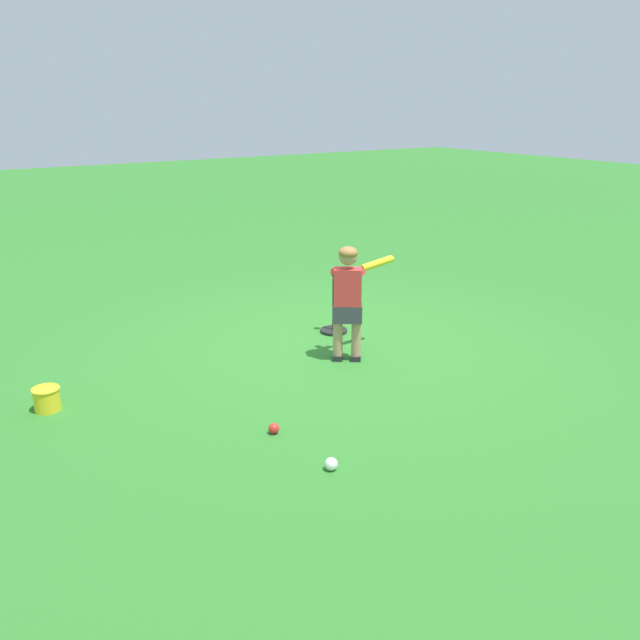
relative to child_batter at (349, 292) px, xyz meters
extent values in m
plane|color=#2D7528|center=(0.35, -0.17, -0.65)|extent=(40.00, 40.00, 0.00)
cube|color=#232328|center=(0.06, 0.08, -0.63)|extent=(0.17, 0.16, 0.05)
cylinder|color=tan|center=(0.04, 0.09, -0.44)|extent=(0.09, 0.09, 0.34)
cube|color=#232328|center=(-0.05, -0.05, -0.63)|extent=(0.17, 0.16, 0.05)
cylinder|color=tan|center=(-0.06, -0.04, -0.44)|extent=(0.09, 0.09, 0.34)
cube|color=#383842|center=(-0.01, 0.03, -0.19)|extent=(0.28, 0.31, 0.16)
cube|color=red|center=(-0.01, 0.03, 0.06)|extent=(0.27, 0.29, 0.34)
sphere|color=tan|center=(-0.01, 0.03, 0.34)|extent=(0.17, 0.17, 0.17)
ellipsoid|color=olive|center=(-0.02, 0.03, 0.37)|extent=(0.24, 0.24, 0.11)
sphere|color=yellow|center=(0.10, -0.06, 0.15)|extent=(0.04, 0.04, 0.04)
cylinder|color=black|center=(0.10, -0.15, 0.16)|extent=(0.03, 0.14, 0.05)
cylinder|color=yellow|center=(0.10, -0.39, 0.20)|extent=(0.07, 0.35, 0.11)
sphere|color=yellow|center=(0.10, -0.55, 0.22)|extent=(0.07, 0.07, 0.07)
cylinder|color=red|center=(0.09, -0.01, 0.16)|extent=(0.11, 0.31, 0.14)
cylinder|color=red|center=(0.05, -0.06, 0.16)|extent=(0.31, 0.10, 0.14)
sphere|color=white|center=(-1.52, 1.24, -0.61)|extent=(0.09, 0.09, 0.09)
sphere|color=red|center=(-0.87, 1.30, -0.61)|extent=(0.08, 0.08, 0.08)
cylinder|color=black|center=(0.69, -0.32, -0.64)|extent=(0.28, 0.28, 0.03)
cylinder|color=black|center=(0.69, -0.32, -0.35)|extent=(0.03, 0.03, 0.55)
cone|color=black|center=(0.69, -0.32, -0.05)|extent=(0.07, 0.07, 0.04)
cylinder|color=yellow|center=(0.44, 2.59, -0.56)|extent=(0.20, 0.20, 0.18)
torus|color=yellow|center=(0.44, 2.59, -0.47)|extent=(0.22, 0.22, 0.02)
camera|label=1|loc=(-4.66, 3.42, 1.68)|focal=37.21mm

